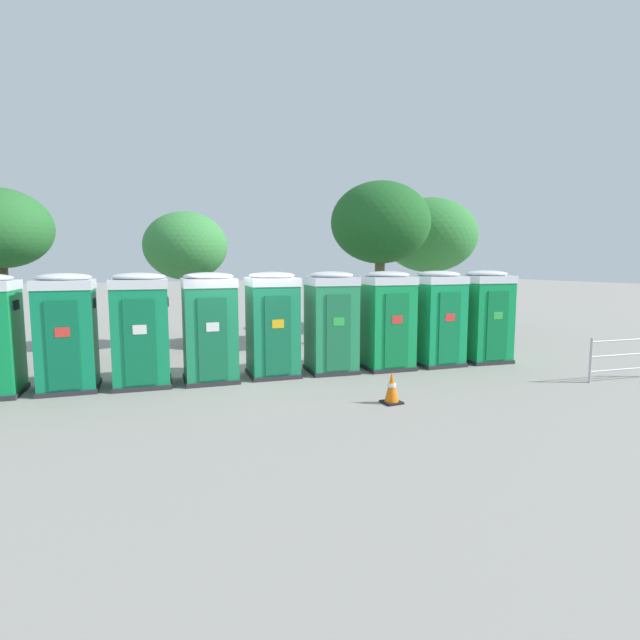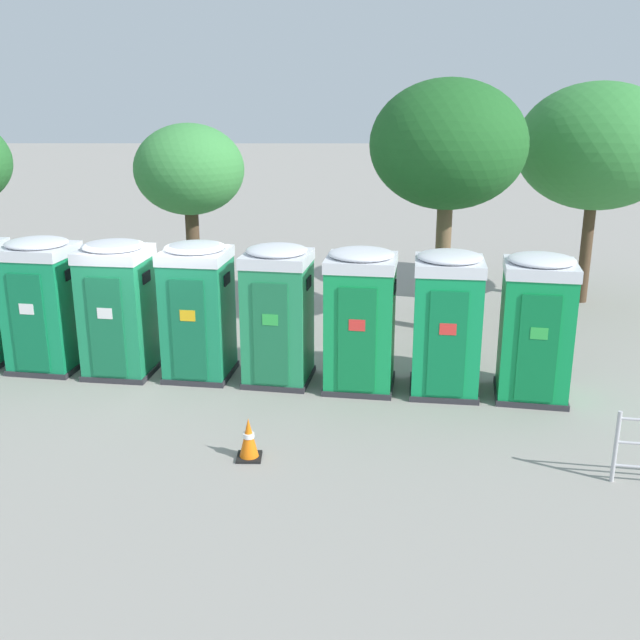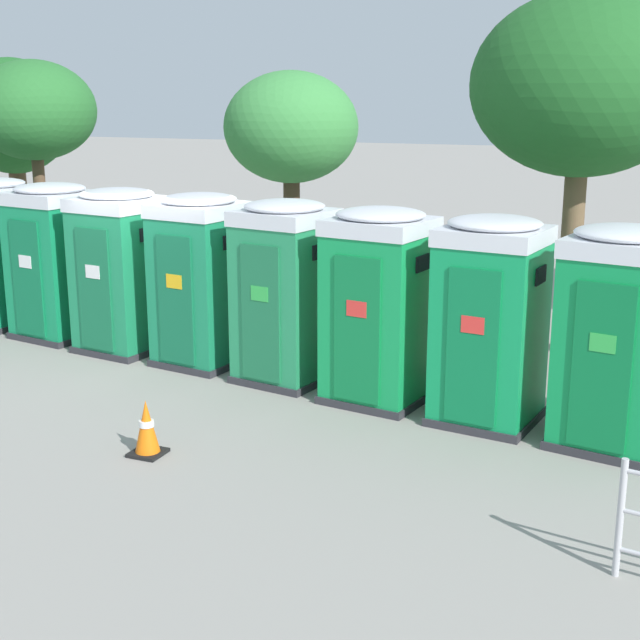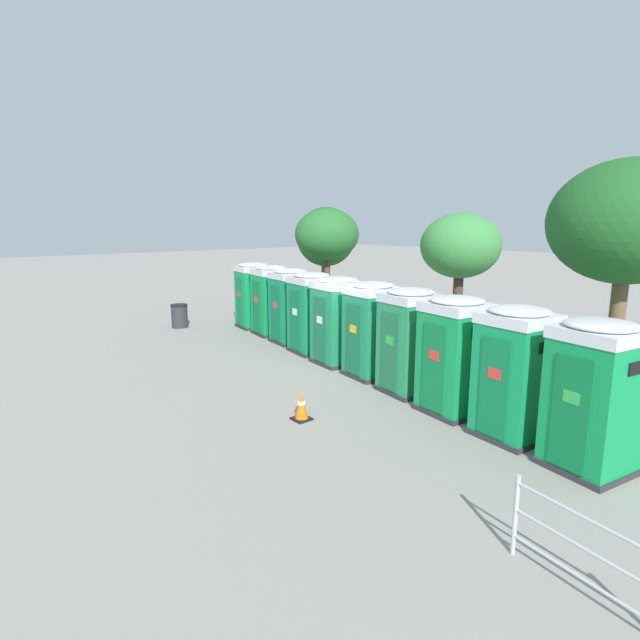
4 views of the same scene
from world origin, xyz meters
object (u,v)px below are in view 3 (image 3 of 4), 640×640
portapotty_3 (55,260)px  street_tree_3 (291,129)px  portapotty_7 (379,305)px  street_tree_4 (34,112)px  portapotty_4 (121,270)px  portapotty_5 (201,279)px  portapotty_9 (618,337)px  traffic_cone (147,428)px  portapotty_8 (490,320)px  street_tree_2 (13,118)px  street_tree_0 (582,86)px  portapotty_6 (285,291)px

portapotty_3 → street_tree_3: bearing=67.2°
portapotty_3 → portapotty_7: size_ratio=1.00×
street_tree_3 → street_tree_4: 5.20m
portapotty_4 → portapotty_5: bearing=-4.9°
portapotty_5 → portapotty_9: size_ratio=1.00×
portapotty_7 → street_tree_4: street_tree_4 is taller
portapotty_5 → street_tree_3: bearing=100.4°
portapotty_3 → portapotty_7: same height
portapotty_3 → portapotty_5: 3.01m
street_tree_4 → traffic_cone: size_ratio=7.18×
portapotty_8 → street_tree_2: size_ratio=0.54×
street_tree_3 → street_tree_4: street_tree_4 is taller
street_tree_2 → street_tree_3: bearing=-1.2°
traffic_cone → portapotty_5: bearing=110.3°
street_tree_0 → street_tree_3: size_ratio=1.23×
portapotty_3 → street_tree_2: size_ratio=0.54×
portapotty_7 → street_tree_4: 9.97m
street_tree_4 → portapotty_5: bearing=-31.0°
portapotty_9 → portapotty_7: bearing=171.7°
portapotty_3 → street_tree_3: (2.03, 4.84, 1.97)m
portapotty_5 → portapotty_6: 1.51m
portapotty_6 → portapotty_8: size_ratio=1.00×
street_tree_2 → street_tree_0: bearing=-11.4°
street_tree_2 → street_tree_4: 2.91m
portapotty_5 → portapotty_9: 6.02m
portapotty_4 → street_tree_3: bearing=83.9°
portapotty_6 → street_tree_2: street_tree_2 is taller
portapotty_4 → portapotty_6: 3.01m
traffic_cone → portapotty_9: bearing=26.4°
portapotty_4 → portapotty_5: (1.50, -0.13, 0.00)m
portapotty_8 → street_tree_3: street_tree_3 is taller
street_tree_3 → street_tree_2: bearing=178.8°
portapotty_9 → street_tree_0: size_ratio=0.47×
traffic_cone → portapotty_6: bearing=85.2°
portapotty_8 → traffic_cone: size_ratio=3.97×
portapotty_8 → street_tree_3: 8.30m
portapotty_7 → portapotty_9: size_ratio=1.00×
portapotty_6 → street_tree_0: 5.30m
portapotty_3 → portapotty_8: 7.53m
portapotty_4 → street_tree_2: street_tree_2 is taller
portapotty_7 → street_tree_0: 4.70m
portapotty_5 → traffic_cone: 3.66m
street_tree_3 → portapotty_3: bearing=-112.8°
portapotty_5 → traffic_cone: portapotty_5 is taller
portapotty_5 → street_tree_3: size_ratio=0.58×
portapotty_3 → portapotty_5: (2.99, -0.39, 0.00)m
portapotty_5 → portapotty_9: (5.94, -0.97, -0.00)m
portapotty_6 → street_tree_2: bearing=149.6°
street_tree_4 → portapotty_3: bearing=-47.5°
portapotty_6 → street_tree_0: street_tree_0 is taller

